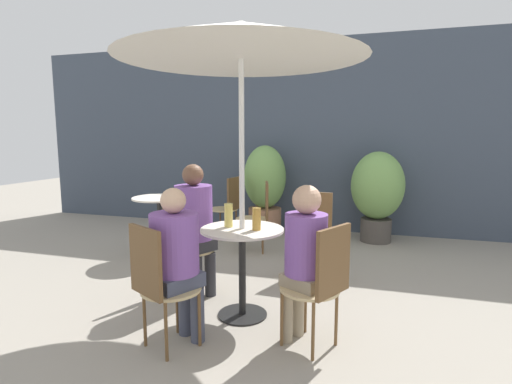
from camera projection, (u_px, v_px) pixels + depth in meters
The scene contains 18 objects.
ground_plane at pixel (256, 316), 3.39m from camera, with size 20.00×20.00×0.00m, color gray.
storefront_wall at pixel (316, 136), 6.30m from camera, with size 10.00×0.06×3.00m.
cafe_table_near at pixel (242, 253), 3.32m from camera, with size 0.69×0.69×0.76m.
cafe_table_far at pixel (160, 214), 4.98m from camera, with size 0.66×0.66×0.76m.
bistro_chair_0 at pixel (186, 237), 3.88m from camera, with size 0.49×0.47×0.92m.
bistro_chair_1 at pixel (158, 278), 2.76m from camera, with size 0.47×0.49×0.92m.
bistro_chair_2 at pixel (322, 278), 2.77m from camera, with size 0.49×0.47×0.92m.
bistro_chair_3 at pixel (260, 211), 5.20m from camera, with size 0.47×0.45×0.92m.
bistro_chair_4 at pixel (313, 228), 4.24m from camera, with size 0.43×0.43×0.92m.
bistro_chair_5 at pixel (229, 203), 5.86m from camera, with size 0.45×0.43×0.92m.
seated_person_0 at pixel (195, 219), 3.75m from camera, with size 0.44×0.42×1.26m.
seated_person_1 at pixel (177, 253), 2.85m from camera, with size 0.41×0.43×1.16m.
seated_person_2 at pixel (304, 250), 2.85m from camera, with size 0.38×0.36×1.18m.
beer_glass_0 at pixel (229, 215), 3.34m from camera, with size 0.07×0.07×0.20m.
beer_glass_1 at pixel (257, 219), 3.23m from camera, with size 0.07×0.07×0.18m.
potted_plant_0 at pixel (265, 186), 6.19m from camera, with size 0.65×0.65×1.37m.
potted_plant_1 at pixel (377, 190), 5.66m from camera, with size 0.74×0.74×1.29m.
umbrella at pixel (241, 41), 3.08m from camera, with size 1.97×1.97×2.39m.
Camera 1 is at (0.93, -3.07, 1.52)m, focal length 28.00 mm.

